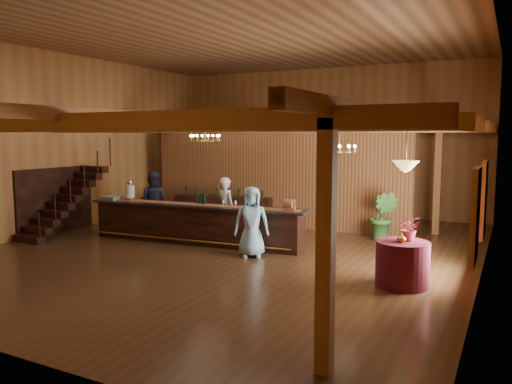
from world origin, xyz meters
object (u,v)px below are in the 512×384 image
at_px(chandelier_right, 340,148).
at_px(pendant_lamp, 406,166).
at_px(round_table, 402,264).
at_px(raffle_drum, 289,204).
at_px(chandelier_left, 205,138).
at_px(staff_second, 154,202).
at_px(floor_plant, 383,216).
at_px(beverage_dispenser, 130,191).
at_px(guest, 252,222).
at_px(backbar_shelf, 223,210).
at_px(tasting_bar, 195,223).
at_px(bartender, 226,209).

distance_m(chandelier_right, pendant_lamp, 2.64).
xyz_separation_m(round_table, pendant_lamp, (-0.00, 0.00, 1.95)).
distance_m(raffle_drum, chandelier_left, 2.84).
distance_m(pendant_lamp, staff_second, 8.42).
xyz_separation_m(raffle_drum, floor_plant, (1.81, 2.57, -0.55)).
bearing_deg(beverage_dispenser, guest, -7.32).
xyz_separation_m(beverage_dispenser, chandelier_left, (2.69, -0.05, 1.55)).
bearing_deg(staff_second, beverage_dispenser, 69.92).
height_order(round_table, chandelier_right, chandelier_right).
bearing_deg(guest, raffle_drum, 27.14).
bearing_deg(floor_plant, round_table, -72.01).
bearing_deg(backbar_shelf, chandelier_right, -36.84).
relative_size(chandelier_right, floor_plant, 0.57).
xyz_separation_m(chandelier_left, guest, (1.66, -0.51, -2.05)).
bearing_deg(tasting_bar, chandelier_right, 0.73).
height_order(raffle_drum, bartender, bartender).
distance_m(round_table, pendant_lamp, 1.95).
relative_size(beverage_dispenser, pendant_lamp, 0.67).
relative_size(tasting_bar, guest, 3.74).
bearing_deg(round_table, chandelier_right, 136.88).
relative_size(tasting_bar, beverage_dispenser, 10.88).
bearing_deg(pendant_lamp, round_table, 0.00).
bearing_deg(beverage_dispenser, backbar_shelf, 65.42).
height_order(tasting_bar, beverage_dispenser, beverage_dispenser).
xyz_separation_m(raffle_drum, bartender, (-2.21, 0.60, -0.35)).
bearing_deg(guest, staff_second, 134.81).
height_order(pendant_lamp, staff_second, pendant_lamp).
height_order(backbar_shelf, guest, guest).
xyz_separation_m(round_table, staff_second, (-7.99, 2.21, 0.48)).
bearing_deg(chandelier_right, round_table, -43.12).
distance_m(tasting_bar, chandelier_left, 2.42).
height_order(round_table, floor_plant, floor_plant).
relative_size(tasting_bar, chandelier_left, 8.16).
bearing_deg(pendant_lamp, raffle_drum, 153.19).
bearing_deg(guest, beverage_dispenser, 146.49).
bearing_deg(backbar_shelf, bartender, -66.05).
bearing_deg(backbar_shelf, floor_plant, -10.86).
distance_m(bartender, guest, 2.14).
relative_size(tasting_bar, pendant_lamp, 7.25).
bearing_deg(beverage_dispenser, tasting_bar, 3.05).
relative_size(tasting_bar, chandelier_right, 8.16).
distance_m(tasting_bar, backbar_shelf, 3.00).
xyz_separation_m(tasting_bar, pendant_lamp, (5.92, -1.43, 1.85)).
distance_m(chandelier_left, staff_second, 3.36).
height_order(raffle_drum, guest, guest).
bearing_deg(guest, chandelier_left, 136.86).
distance_m(chandelier_right, staff_second, 6.33).
bearing_deg(tasting_bar, pendant_lamp, -18.05).
bearing_deg(bartender, floor_plant, -132.22).
distance_m(backbar_shelf, pendant_lamp, 8.25).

